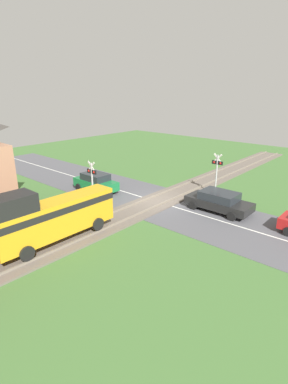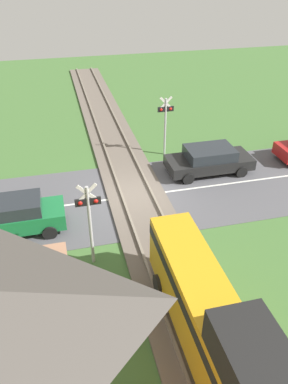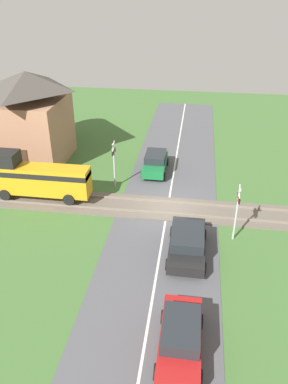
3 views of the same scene
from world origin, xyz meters
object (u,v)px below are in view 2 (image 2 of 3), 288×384
object	(u,v)px
car_near_crossing	(209,159)
crossing_signal_west_approach	(165,119)
car_far_side	(16,216)
crossing_signal_east_approach	(89,215)

from	to	relation	value
car_near_crossing	crossing_signal_west_approach	bearing A→B (deg)	-56.94
car_near_crossing	car_far_side	size ratio (longest dim) A/B	1.14
car_near_crossing	car_far_side	bearing A→B (deg)	16.54
crossing_signal_east_approach	car_near_crossing	bearing A→B (deg)	-141.42
car_far_side	car_near_crossing	bearing A→B (deg)	-163.46
crossing_signal_west_approach	car_far_side	bearing A→B (deg)	34.34
car_far_side	crossing_signal_east_approach	bearing A→B (deg)	137.58
car_far_side	crossing_signal_west_approach	distance (m)	9.80
crossing_signal_west_approach	crossing_signal_east_approach	xyz separation A→B (m)	(5.17, 8.06, 0.00)
crossing_signal_east_approach	crossing_signal_west_approach	bearing A→B (deg)	-122.68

